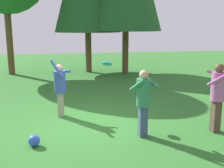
# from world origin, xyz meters

# --- Properties ---
(ground_plane) EXTENTS (40.00, 40.00, 0.00)m
(ground_plane) POSITION_xyz_m (0.00, 0.00, 0.00)
(ground_plane) COLOR #2D6B28
(person_thrower) EXTENTS (0.60, 0.62, 1.73)m
(person_thrower) POSITION_xyz_m (-0.72, 0.72, 0.93)
(person_thrower) COLOR gray
(person_thrower) RESTS_ON ground_plane
(person_catcher) EXTENTS (0.74, 0.71, 1.77)m
(person_catcher) POSITION_xyz_m (3.14, -1.28, 1.05)
(person_catcher) COLOR #4C382D
(person_catcher) RESTS_ON ground_plane
(person_bystander) EXTENTS (0.66, 0.69, 1.65)m
(person_bystander) POSITION_xyz_m (1.24, -1.20, 0.97)
(person_bystander) COLOR #38476B
(person_bystander) RESTS_ON ground_plane
(frisbee) EXTENTS (0.35, 0.34, 0.15)m
(frisbee) POSITION_xyz_m (0.60, 0.19, 1.63)
(frisbee) COLOR #2393D1
(ball_blue) EXTENTS (0.26, 0.26, 0.26)m
(ball_blue) POSITION_xyz_m (-1.34, -1.31, 0.13)
(ball_blue) COLOR blue
(ball_blue) RESTS_ON ground_plane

